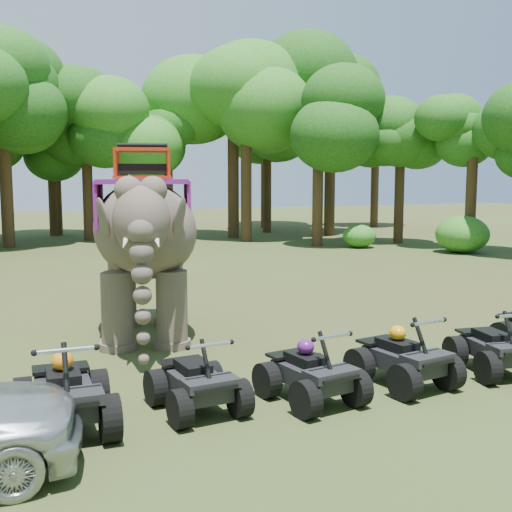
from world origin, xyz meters
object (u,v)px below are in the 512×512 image
Objects in this scene: atv_2 at (311,365)px; atv_1 at (196,373)px; elephant at (144,241)px; atv_3 at (403,350)px; atv_0 at (64,384)px; atv_4 at (496,340)px.

atv_1 is at bearing 161.01° from atv_2.
elephant reaches higher than atv_3.
atv_0 reaches higher than atv_4.
atv_0 is at bearing -101.19° from elephant.
atv_0 reaches higher than atv_1.
atv_0 is 1.08× the size of atv_3.
elephant is at bearing 66.88° from atv_0.
atv_2 is (1.44, -5.06, -1.49)m from elephant.
atv_4 is at bearing -10.61° from atv_3.
atv_0 is 1.89m from atv_1.
atv_0 is at bearing -172.57° from atv_4.
elephant is 5.46m from atv_2.
atv_2 reaches higher than atv_1.
atv_2 is 0.97× the size of atv_3.
atv_1 is 0.98× the size of atv_2.
atv_0 is 7.33m from atv_4.
atv_4 is (5.12, -5.01, -1.49)m from elephant.
atv_3 is at bearing -43.50° from elephant.
elephant is 3.08× the size of atv_4.
atv_3 is 1.03× the size of atv_4.
atv_0 is 3.65m from atv_2.
atv_4 is at bearing -30.80° from elephant.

